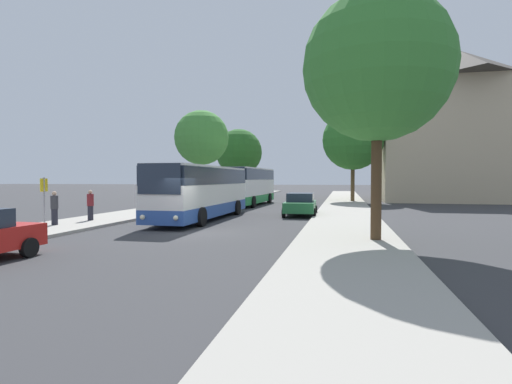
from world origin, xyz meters
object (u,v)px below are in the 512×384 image
Objects in this scene: tree_right_near at (353,140)px; parked_car_right_near at (300,204)px; bus_front at (203,191)px; bus_middle at (249,185)px; tree_left_near at (202,138)px; tree_right_mid at (377,67)px; bus_stop_sign at (44,197)px; pedestrian_waiting_far at (90,205)px; pedestrian_waiting_near at (54,208)px; tree_left_far at (239,152)px.

parked_car_right_near is at bearing -102.86° from tree_right_near.
bus_front is 13.52m from bus_middle.
tree_left_near is 28.63m from tree_right_mid.
bus_front is 22.63m from tree_right_near.
bus_front is at bearing 54.43° from bus_stop_sign.
bus_middle is 4.64× the size of bus_stop_sign.
bus_stop_sign is at bearing -179.98° from tree_right_mid.
tree_right_near reaches higher than pedestrian_waiting_far.
bus_front is 6.91× the size of pedestrian_waiting_far.
bus_middle is at bearing -61.23° from parked_car_right_near.
tree_right_mid reaches higher than pedestrian_waiting_near.
bus_stop_sign is 0.27× the size of tree_left_far.
parked_car_right_near is 14.60m from pedestrian_waiting_near.
pedestrian_waiting_far is at bearing 95.40° from bus_stop_sign.
tree_left_far is (0.65, 33.95, 4.98)m from pedestrian_waiting_near.
bus_front reaches higher than bus_stop_sign.
bus_front reaches higher than pedestrian_waiting_far.
pedestrian_waiting_far is 0.18× the size of tree_right_mid.
parked_car_right_near is at bearing 45.17° from bus_stop_sign.
bus_middle reaches higher than pedestrian_waiting_far.
pedestrian_waiting_far is (-0.37, 3.96, -0.63)m from bus_stop_sign.
pedestrian_waiting_near is at bearing 37.06° from parked_car_right_near.
pedestrian_waiting_near is 0.18× the size of tree_left_near.
pedestrian_waiting_far is 28.07m from tree_right_near.
pedestrian_waiting_far is at bearing -90.50° from tree_left_far.
tree_left_far is at bearing 112.53° from tree_right_mid.
tree_left_far is at bearing -68.26° from parked_car_right_near.
bus_middle reaches higher than bus_stop_sign.
pedestrian_waiting_near is at bearing 115.30° from bus_stop_sign.
pedestrian_waiting_near reaches higher than parked_car_right_near.
pedestrian_waiting_far is at bearing -149.42° from bus_front.
tree_left_near is (-0.35, 22.35, 5.75)m from pedestrian_waiting_near.
parked_car_right_near is (5.83, -9.93, -1.06)m from bus_middle.
bus_middle is at bearing -43.03° from pedestrian_waiting_near.
tree_left_far is at bearing 100.88° from bus_front.
bus_front is 8.08m from pedestrian_waiting_near.
bus_middle is at bearing 76.87° from bus_stop_sign.
parked_car_right_near is at bearing -57.57° from bus_middle.
tree_right_mid reaches higher than pedestrian_waiting_far.
tree_left_far is at bearing -27.88° from pedestrian_waiting_near.
bus_stop_sign reaches higher than parked_car_right_near.
tree_left_near is (-1.09, 23.93, 5.12)m from bus_stop_sign.
pedestrian_waiting_near is at bearing -135.94° from bus_front.
tree_right_mid is at bearing 0.02° from bus_stop_sign.
bus_stop_sign is 0.25× the size of tree_left_near.
bus_middle is at bearing -29.13° from tree_left_near.
bus_stop_sign is at bearing -101.14° from bus_middle.
tree_right_near is at bearing 11.80° from tree_left_near.
tree_right_mid is (15.01, -3.95, 5.67)m from pedestrian_waiting_far.
parked_car_right_near is 2.53× the size of pedestrian_waiting_far.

